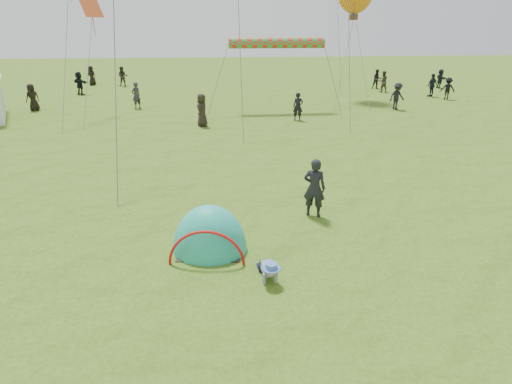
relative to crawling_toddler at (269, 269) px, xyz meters
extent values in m
plane|color=#315813|center=(-0.09, -0.70, -0.27)|extent=(140.00, 140.00, 0.00)
ellipsoid|color=#1D9975|center=(-1.24, 1.37, -0.27)|extent=(1.95, 1.68, 2.31)
imported|color=black|center=(1.69, 2.99, 0.58)|extent=(0.73, 0.62, 1.70)
imported|color=black|center=(3.83, 15.51, 0.52)|extent=(0.62, 0.44, 1.58)
imported|color=black|center=(13.34, 27.49, 0.55)|extent=(0.85, 0.69, 1.64)
imported|color=black|center=(15.91, 22.88, 0.60)|extent=(1.10, 0.81, 1.73)
imported|color=black|center=(10.91, 18.08, 0.59)|extent=(1.23, 0.89, 1.71)
imported|color=black|center=(-12.52, 20.25, 0.58)|extent=(0.95, 0.97, 1.69)
imported|color=black|center=(-11.51, 26.87, 0.62)|extent=(1.63, 1.41, 1.77)
imported|color=#40352D|center=(13.06, 25.55, 0.58)|extent=(0.84, 0.66, 1.69)
imported|color=black|center=(-12.12, 32.63, 0.60)|extent=(0.97, 0.77, 1.73)
imported|color=black|center=(19.00, 27.19, 0.55)|extent=(0.54, 1.53, 1.64)
imported|color=#2B2B31|center=(-6.02, 20.27, 0.59)|extent=(0.73, 0.73, 1.70)
imported|color=#2C2620|center=(-9.07, 31.50, 0.61)|extent=(0.88, 0.70, 1.75)
imported|color=black|center=(16.41, 21.54, 0.53)|extent=(1.17, 0.92, 1.59)
imported|color=black|center=(-1.62, 14.62, 0.60)|extent=(0.74, 0.96, 1.74)
cylinder|color=red|center=(3.02, 18.62, 3.86)|extent=(5.88, 0.64, 0.64)
plane|color=#2C2AB7|center=(8.96, 22.50, 6.51)|extent=(0.98, 0.98, 0.80)
plane|color=#C64C1F|center=(-7.84, 19.36, 5.78)|extent=(1.24, 1.24, 1.01)
camera|label=1|loc=(-1.04, -7.10, 4.73)|focal=28.00mm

